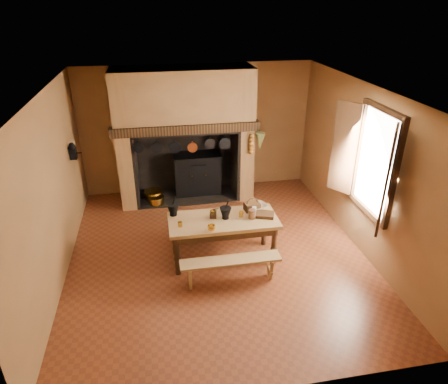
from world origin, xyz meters
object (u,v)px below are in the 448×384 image
object	(u,v)px
work_table	(223,225)
mixing_bowl	(258,206)
bench_front	(231,265)
coffee_grinder	(213,214)
wicker_basket	(252,206)
iron_range	(198,173)

from	to	relation	value
work_table	mixing_bowl	size ratio (longest dim) A/B	5.82
work_table	bench_front	distance (m)	0.73
work_table	bench_front	world-z (taller)	work_table
coffee_grinder	wicker_basket	xyz separation A→B (m)	(0.68, 0.12, 0.02)
bench_front	wicker_basket	distance (m)	1.14
mixing_bowl	wicker_basket	distance (m)	0.13
coffee_grinder	mixing_bowl	world-z (taller)	coffee_grinder
iron_range	mixing_bowl	size ratio (longest dim) A/B	5.23
iron_range	bench_front	world-z (taller)	iron_range
iron_range	coffee_grinder	world-z (taller)	iron_range
coffee_grinder	mixing_bowl	size ratio (longest dim) A/B	0.54
iron_range	bench_front	distance (m)	3.25
work_table	wicker_basket	bearing A→B (deg)	20.91
bench_front	wicker_basket	bearing A→B (deg)	58.26
iron_range	mixing_bowl	bearing A→B (deg)	-71.95
mixing_bowl	wicker_basket	xyz separation A→B (m)	(-0.11, -0.05, 0.04)
iron_range	mixing_bowl	xyz separation A→B (m)	(0.76, -2.33, 0.33)
mixing_bowl	wicker_basket	world-z (taller)	wicker_basket
work_table	wicker_basket	xyz separation A→B (m)	(0.53, 0.20, 0.20)
bench_front	mixing_bowl	bearing A→B (deg)	54.84
wicker_basket	iron_range	bearing A→B (deg)	97.41
work_table	wicker_basket	size ratio (longest dim) A/B	6.48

